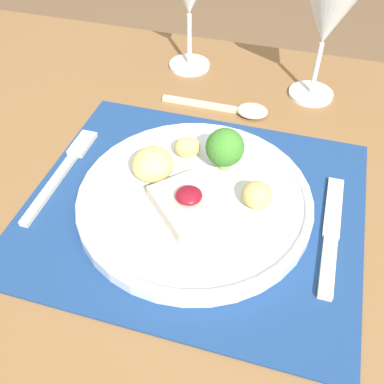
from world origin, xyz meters
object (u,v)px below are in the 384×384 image
Objects in this scene: fork at (65,167)px; dinner_plate at (193,193)px; spoon at (240,109)px; wine_glass_near at (328,18)px; knife at (330,240)px.

dinner_plate is at bearing -3.01° from fork.
spoon is at bearing 44.76° from fork.
wine_glass_near is at bearing 41.23° from spoon.
dinner_plate is at bearing 174.06° from knife.
knife is at bearing -80.20° from wine_glass_near.
knife is (0.36, -0.03, 0.00)m from fork.
wine_glass_near is at bearing 42.66° from fork.
dinner_plate is 0.21m from spoon.
fork is at bearing -132.12° from spoon.
fork is at bearing 177.14° from dinner_plate.
fork is 0.44m from wine_glass_near.
spoon is (-0.16, 0.23, -0.00)m from knife.
wine_glass_near is (0.31, 0.29, 0.13)m from fork.
spoon is at bearing 124.54° from knife.
fork is 0.37m from knife.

